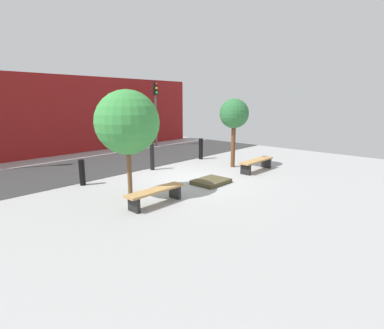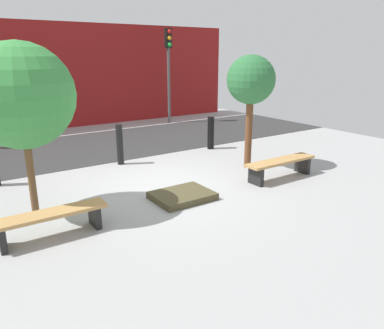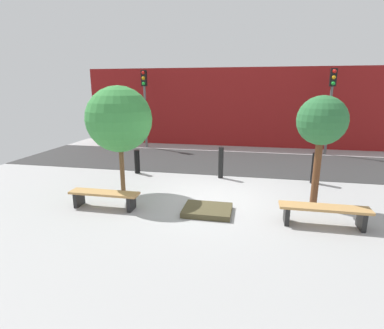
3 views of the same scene
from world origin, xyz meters
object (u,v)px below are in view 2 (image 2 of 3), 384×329
bench_right (281,165)px  traffic_light_mid_west (169,59)px  tree_behind_left_bench (21,96)px  tree_behind_right_bench (251,81)px  bench_left (50,219)px  bollard_left (120,145)px  bollard_center (211,133)px  planter_bed (182,196)px

bench_right → traffic_light_mid_west: traffic_light_mid_west is taller
tree_behind_left_bench → tree_behind_right_bench: (5.37, 0.00, 0.04)m
bench_left → bollard_left: bearing=50.8°
bollard_left → bollard_center: bollard_left is taller
bench_right → bollard_left: size_ratio=1.80×
bench_right → traffic_light_mid_west: (1.77, 8.11, 2.34)m
bench_right → planter_bed: size_ratio=1.64×
bench_left → tree_behind_left_bench: size_ratio=0.59×
bench_right → traffic_light_mid_west: 8.63m
bench_right → tree_behind_right_bench: 2.22m
traffic_light_mid_west → bollard_left: bearing=-132.8°
bench_left → planter_bed: 2.70m
traffic_light_mid_west → tree_behind_left_bench: bearing=-135.7°
bench_right → tree_behind_left_bench: (-5.37, 1.16, 1.85)m
bench_left → bench_right: size_ratio=0.94×
tree_behind_left_bench → traffic_light_mid_west: bearing=44.3°
bench_left → bench_right: (5.37, 0.00, 0.02)m
bench_right → tree_behind_left_bench: tree_behind_left_bench is taller
tree_behind_right_bench → traffic_light_mid_west: traffic_light_mid_west is taller
tree_behind_left_bench → traffic_light_mid_west: 9.97m
bollard_left → bollard_center: size_ratio=1.08×
bench_left → traffic_light_mid_west: traffic_light_mid_west is taller
bench_right → planter_bed: 2.70m
bench_right → bollard_left: 4.26m
planter_bed → bench_right: bearing=-4.3°
planter_bed → bollard_left: (0.00, 3.10, 0.48)m
bollard_left → tree_behind_left_bench: bearing=-141.4°
tree_behind_left_bench → bollard_left: bearing=38.6°
tree_behind_left_bench → bollard_left: size_ratio=2.87×
bench_left → tree_behind_right_bench: tree_behind_right_bench is taller
tree_behind_right_bench → bollard_left: size_ratio=2.64×
planter_bed → traffic_light_mid_west: bearing=60.6°
bollard_left → traffic_light_mid_west: (4.45, 4.81, 2.14)m
bollard_center → bench_right: bearing=-96.7°
tree_behind_left_bench → planter_bed: bearing=-19.7°
tree_behind_right_bench → bollard_center: 2.77m
planter_bed → bollard_center: size_ratio=1.18×
traffic_light_mid_west → tree_behind_right_bench: bearing=-104.3°
planter_bed → traffic_light_mid_west: 9.45m
tree_behind_right_bench → bollard_left: 3.82m
tree_behind_right_bench → bollard_left: bearing=141.4°
planter_bed → bench_left: bearing=-175.7°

